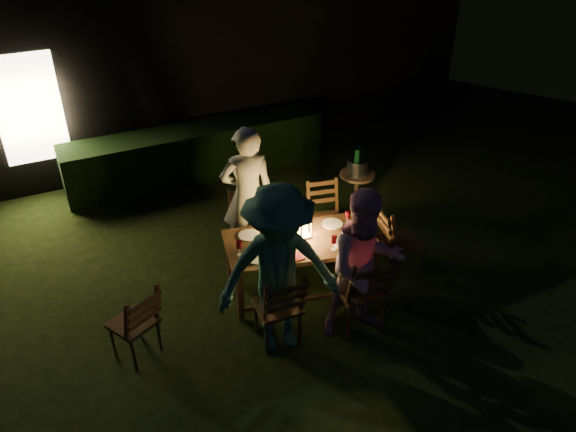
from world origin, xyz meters
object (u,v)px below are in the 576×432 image
chair_near_left (278,318)px  bottle_bucket_b (360,161)px  chair_far_right (325,229)px  person_house_side (247,195)px  ice_bucket (358,167)px  bottle_bucket_a (357,165)px  chair_far_left (250,239)px  dining_table (301,245)px  chair_spare (136,334)px  lantern (304,225)px  person_opp_left (279,272)px  chair_near_right (360,303)px  side_table (357,179)px  bottle_table (279,232)px  person_opp_right (365,266)px  chair_end (398,253)px

chair_near_left → bottle_bucket_b: (2.16, 1.85, 0.52)m
chair_far_right → person_house_side: (-0.97, 0.26, 0.61)m
ice_bucket → chair_far_right: bearing=-146.9°
person_house_side → bottle_bucket_a: 1.74m
chair_near_left → chair_far_left: size_ratio=1.03×
dining_table → chair_spare: bearing=-162.0°
person_house_side → bottle_bucket_a: (1.72, 0.22, -0.07)m
chair_spare → bottle_bucket_a: size_ratio=2.88×
chair_near_left → lantern: lantern is taller
chair_far_left → person_opp_left: person_opp_left is taller
chair_near_right → lantern: size_ratio=3.02×
side_table → chair_near_left: bearing=-139.3°
chair_near_left → bottle_bucket_a: (2.06, 1.77, 0.52)m
chair_near_left → lantern: 1.11m
chair_far_left → bottle_bucket_b: 1.94m
bottle_table → person_house_side: bearing=91.4°
chair_near_left → chair_spare: chair_near_left is taller
dining_table → chair_far_left: 0.96m
ice_bucket → dining_table: bearing=-142.4°
chair_spare → person_opp_right: 2.42m
bottle_table → chair_near_right: bearing=-60.1°
dining_table → chair_far_right: size_ratio=1.96×
chair_far_left → chair_near_right: bearing=117.9°
lantern → ice_bucket: size_ratio=1.17×
chair_near_left → person_house_side: 1.70m
dining_table → person_house_side: size_ratio=1.03×
dining_table → chair_near_right: chair_near_right is taller
person_opp_left → bottle_bucket_b: 2.89m
bottle_table → side_table: size_ratio=0.42×
chair_end → person_opp_right: (-0.94, -0.63, 0.54)m
person_opp_right → bottle_bucket_a: person_opp_right is taller
chair_spare → lantern: 2.13m
bottle_bucket_a → ice_bucket: bearing=38.7°
chair_end → side_table: chair_end is taller
chair_near_left → chair_spare: (-1.37, 0.46, -0.02)m
dining_table → person_opp_right: bearing=-61.2°
bottle_table → bottle_bucket_a: (1.70, 1.06, -0.03)m
bottle_table → side_table: (1.75, 1.10, -0.26)m
ice_bucket → bottle_bucket_a: 0.08m
chair_near_left → chair_near_right: (0.88, -0.19, 0.02)m
chair_far_left → person_house_side: 0.61m
chair_near_left → bottle_bucket_a: size_ratio=3.08×
chair_spare → chair_far_right: bearing=-9.8°
chair_end → ice_bucket: size_ratio=3.45×
side_table → bottle_bucket_a: size_ratio=2.07×
lantern → bottle_bucket_a: 1.76m
chair_near_left → person_opp_right: bearing=-11.1°
person_house_side → side_table: (1.77, 0.26, -0.31)m
chair_far_left → chair_spare: chair_far_left is taller
dining_table → chair_far_left: chair_far_left is taller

